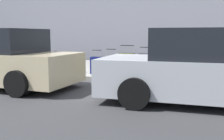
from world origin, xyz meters
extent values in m
plane|color=#333335|center=(0.00, 0.00, 0.00)|extent=(40.00, 40.00, 0.00)
cube|color=gray|center=(0.00, -2.50, 0.07)|extent=(18.00, 5.00, 0.14)
cube|color=navy|center=(-3.52, -0.57, 0.48)|extent=(0.36, 0.27, 0.68)
cube|color=black|center=(-3.52, -0.57, 0.48)|extent=(0.36, 0.06, 0.70)
cylinder|color=gray|center=(-3.38, -0.58, 0.98)|extent=(0.02, 0.02, 0.31)
cylinder|color=black|center=(-3.52, -0.57, 1.13)|extent=(0.29, 0.04, 0.02)
cylinder|color=black|center=(-3.68, -0.57, 0.16)|extent=(0.04, 0.02, 0.04)
cylinder|color=black|center=(-3.37, -0.58, 0.16)|extent=(0.04, 0.02, 0.04)
cube|color=#9EA0A8|center=(-3.02, -0.58, 0.47)|extent=(0.40, 0.19, 0.67)
cube|color=black|center=(-3.02, -0.58, 0.47)|extent=(0.41, 0.04, 0.68)
cylinder|color=gray|center=(-3.19, -0.58, 0.93)|extent=(0.02, 0.02, 0.25)
cylinder|color=gray|center=(-2.85, -0.57, 0.93)|extent=(0.02, 0.02, 0.25)
cylinder|color=black|center=(-3.02, -0.58, 1.05)|extent=(0.34, 0.03, 0.02)
cylinder|color=black|center=(-3.20, -0.58, 0.16)|extent=(0.04, 0.02, 0.04)
cylinder|color=black|center=(-2.85, -0.57, 0.16)|extent=(0.04, 0.02, 0.04)
cube|color=maroon|center=(-2.47, -0.56, 0.48)|extent=(0.45, 0.22, 0.69)
cube|color=black|center=(-2.47, -0.56, 0.48)|extent=(0.46, 0.05, 0.70)
cylinder|color=gray|center=(-2.67, -0.57, 0.97)|extent=(0.02, 0.02, 0.29)
cylinder|color=gray|center=(-2.28, -0.55, 0.97)|extent=(0.02, 0.02, 0.29)
cylinder|color=black|center=(-2.47, -0.56, 1.11)|extent=(0.39, 0.04, 0.02)
cylinder|color=black|center=(-2.67, -0.57, 0.16)|extent=(0.04, 0.02, 0.04)
cylinder|color=black|center=(-2.27, -0.55, 0.16)|extent=(0.04, 0.02, 0.04)
cube|color=#0F606B|center=(-1.94, -0.57, 0.48)|extent=(0.36, 0.25, 0.68)
cube|color=black|center=(-1.94, -0.57, 0.48)|extent=(0.37, 0.05, 0.69)
cylinder|color=gray|center=(-2.09, -0.57, 0.84)|extent=(0.02, 0.02, 0.04)
cylinder|color=gray|center=(-1.79, -0.57, 0.84)|extent=(0.02, 0.02, 0.04)
cylinder|color=black|center=(-1.94, -0.57, 0.86)|extent=(0.30, 0.02, 0.02)
cylinder|color=black|center=(-2.10, -0.57, 0.16)|extent=(0.04, 0.02, 0.04)
cylinder|color=black|center=(-1.78, -0.57, 0.16)|extent=(0.04, 0.02, 0.04)
cube|color=black|center=(-1.39, -0.59, 0.50)|extent=(0.48, 0.25, 0.72)
cube|color=black|center=(-1.39, -0.59, 0.50)|extent=(0.48, 0.06, 0.74)
cylinder|color=gray|center=(-1.60, -0.59, 0.97)|extent=(0.02, 0.02, 0.21)
cylinder|color=gray|center=(-1.19, -0.60, 0.97)|extent=(0.02, 0.02, 0.21)
cylinder|color=black|center=(-1.39, -0.59, 1.07)|extent=(0.41, 0.03, 0.02)
cylinder|color=black|center=(-1.61, -0.59, 0.16)|extent=(0.04, 0.02, 0.04)
cylinder|color=black|center=(-1.18, -0.60, 0.16)|extent=(0.04, 0.02, 0.04)
cube|color=#59601E|center=(-0.78, -0.53, 0.51)|extent=(0.51, 0.26, 0.73)
cube|color=black|center=(-0.78, -0.53, 0.51)|extent=(0.51, 0.08, 0.75)
cylinder|color=gray|center=(-1.00, -0.54, 1.00)|extent=(0.02, 0.02, 0.25)
cylinder|color=gray|center=(-0.57, -0.51, 1.00)|extent=(0.02, 0.02, 0.25)
cylinder|color=black|center=(-0.78, -0.53, 1.12)|extent=(0.44, 0.06, 0.02)
cylinder|color=black|center=(-1.01, -0.54, 0.16)|extent=(0.05, 0.02, 0.04)
cylinder|color=black|center=(-0.56, -0.51, 0.16)|extent=(0.05, 0.02, 0.04)
cube|color=red|center=(-0.22, -0.61, 0.42)|extent=(0.39, 0.19, 0.57)
cube|color=black|center=(-0.22, -0.61, 0.42)|extent=(0.40, 0.04, 0.58)
cylinder|color=gray|center=(-0.38, -0.62, 0.85)|extent=(0.02, 0.02, 0.28)
cylinder|color=gray|center=(-0.05, -0.61, 0.85)|extent=(0.02, 0.02, 0.28)
cylinder|color=black|center=(-0.22, -0.61, 0.99)|extent=(0.33, 0.03, 0.02)
cylinder|color=black|center=(-0.38, -0.62, 0.16)|extent=(0.04, 0.02, 0.04)
cylinder|color=black|center=(-0.05, -0.61, 0.16)|extent=(0.04, 0.02, 0.04)
cube|color=navy|center=(0.31, -0.64, 0.43)|extent=(0.42, 0.27, 0.58)
cube|color=black|center=(0.31, -0.64, 0.43)|extent=(0.42, 0.07, 0.59)
cylinder|color=gray|center=(0.14, -0.63, 0.83)|extent=(0.02, 0.02, 0.23)
cylinder|color=gray|center=(0.48, -0.65, 0.83)|extent=(0.02, 0.02, 0.23)
cylinder|color=black|center=(0.31, -0.64, 0.94)|extent=(0.35, 0.05, 0.02)
cylinder|color=black|center=(0.13, -0.63, 0.16)|extent=(0.05, 0.02, 0.04)
cylinder|color=black|center=(0.49, -0.65, 0.16)|extent=(0.05, 0.02, 0.04)
cylinder|color=#99999E|center=(1.28, -0.60, 0.42)|extent=(0.20, 0.20, 0.55)
sphere|color=#99999E|center=(1.28, -0.60, 0.74)|extent=(0.21, 0.21, 0.21)
cylinder|color=#99999E|center=(1.43, -0.60, 0.44)|extent=(0.09, 0.10, 0.09)
cylinder|color=#99999E|center=(1.13, -0.60, 0.44)|extent=(0.09, 0.10, 0.09)
cylinder|color=#333338|center=(1.83, -0.45, 0.52)|extent=(0.15, 0.15, 0.76)
cube|color=#B2B5BA|center=(-3.37, 1.68, 0.57)|extent=(4.85, 2.10, 0.78)
cube|color=black|center=(-3.37, 1.68, 1.28)|extent=(2.56, 1.83, 0.64)
cylinder|color=black|center=(-1.95, 2.69, 0.32)|extent=(0.65, 0.26, 0.64)
cylinder|color=black|center=(-1.84, 0.83, 0.32)|extent=(0.65, 0.26, 0.64)
cylinder|color=black|center=(0.93, 2.62, 0.32)|extent=(0.64, 0.23, 0.64)
cylinder|color=black|center=(0.90, 0.77, 0.32)|extent=(0.64, 0.23, 0.64)
camera|label=1|loc=(-3.38, 7.75, 1.48)|focal=43.82mm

